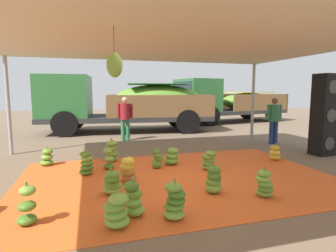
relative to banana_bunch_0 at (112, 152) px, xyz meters
name	(u,v)px	position (x,y,z in m)	size (l,w,h in m)	color
ground_plane	(148,149)	(1.18, 1.27, -0.25)	(40.00, 40.00, 0.00)	brown
tarp_orange	(179,178)	(1.18, -1.73, -0.25)	(6.20, 4.10, 0.01)	#E05B23
tent_canopy	(181,41)	(1.18, -1.82, 2.41)	(8.00, 7.00, 2.74)	#9EA0A5
banana_bunch_0	(112,152)	(0.00, 0.00, 0.00)	(0.43, 0.44, 0.57)	#6B9E38
banana_bunch_1	(112,183)	(-0.17, -2.22, -0.05)	(0.40, 0.40, 0.45)	#75A83D
banana_bunch_2	(134,199)	(0.05, -3.13, -0.01)	(0.35, 0.37, 0.54)	#75A83D
banana_bunch_3	(175,201)	(0.58, -3.36, -0.01)	(0.38, 0.36, 0.55)	#75A83D
banana_bunch_4	(157,159)	(0.94, -0.91, -0.03)	(0.31, 0.28, 0.48)	#518428
banana_bunch_5	(109,160)	(-0.12, -0.69, -0.03)	(0.32, 0.35, 0.52)	#518428
banana_bunch_6	(209,161)	(2.00, -1.36, -0.04)	(0.41, 0.40, 0.49)	#75A83D
banana_bunch_7	(117,212)	(-0.21, -3.40, -0.04)	(0.44, 0.44, 0.48)	#75A83D
banana_bunch_8	(214,180)	(1.50, -2.64, -0.02)	(0.38, 0.38, 0.50)	#75A83D
banana_bunch_9	(264,184)	(2.21, -3.05, -0.03)	(0.34, 0.35, 0.51)	#6B9E38
banana_bunch_10	(172,157)	(1.35, -0.70, -0.06)	(0.44, 0.42, 0.43)	#60932D
banana_bunch_11	(275,153)	(3.97, -1.02, -0.06)	(0.35, 0.34, 0.43)	gold
banana_bunch_12	(128,170)	(0.17, -1.69, -0.01)	(0.42, 0.41, 0.52)	#996628
banana_bunch_13	(47,158)	(-1.49, 0.03, -0.06)	(0.39, 0.39, 0.45)	#60932D
banana_bunch_14	(27,207)	(-1.31, -3.03, 0.00)	(0.35, 0.36, 0.58)	#477523
banana_bunch_15	(86,164)	(-0.60, -0.99, -0.01)	(0.38, 0.37, 0.56)	#477523
cargo_truck_main	(124,102)	(0.96, 5.16, 1.02)	(7.37, 3.12, 2.40)	#2D2D2D
cargo_truck_far	(227,101)	(7.06, 7.31, 0.93)	(6.78, 3.50, 2.40)	#2D2D2D
worker_0	(274,117)	(5.38, 0.92, 0.64)	(0.56, 0.34, 1.54)	navy
worker_1	(125,115)	(0.70, 2.86, 0.65)	(0.57, 0.35, 1.55)	#337A4C
speaker_stack	(324,115)	(5.62, -0.84, 0.85)	(0.59, 0.52, 2.21)	black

